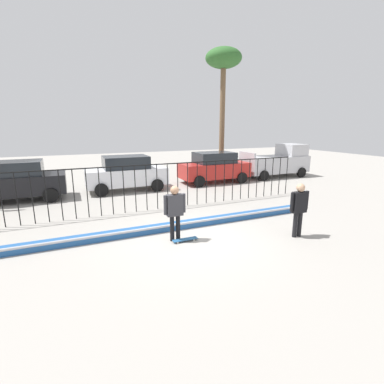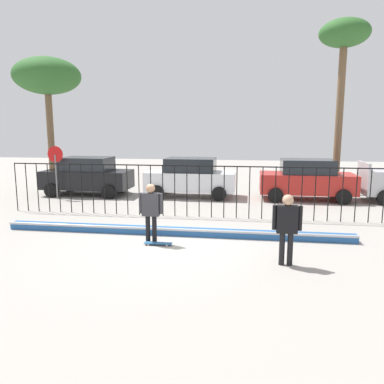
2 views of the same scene
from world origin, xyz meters
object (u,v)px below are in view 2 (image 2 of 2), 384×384
Objects in this scene: parked_car_white at (191,177)px; stop_sign at (56,165)px; parked_car_black at (87,176)px; parked_car_red at (307,179)px; skateboard at (158,243)px; skateboarder at (151,208)px; palm_tree_short at (47,78)px; palm_tree_tall at (344,43)px; camera_operator at (287,223)px.

stop_sign is (-6.21, -1.47, 0.64)m from parked_car_white.
parked_car_black and parked_car_red have the same top height.
skateboarder is at bearing 155.61° from skateboard.
stop_sign reaches higher than parked_car_red.
stop_sign is 0.35× the size of palm_tree_short.
parked_car_white is 9.65m from palm_tree_short.
palm_tree_short is (-8.07, 1.62, 5.04)m from parked_car_white.
skateboarder is at bearing -86.77° from parked_car_white.
skateboarder is at bearing -125.97° from palm_tree_tall.
skateboard is at bearing -124.48° from palm_tree_tall.
stop_sign is (-0.99, -1.26, 0.64)m from parked_car_black.
skateboard is 9.53m from parked_car_red.
skateboard is at bearing -84.94° from parked_car_white.
skateboarder is 0.25× the size of palm_tree_short.
stop_sign is at bearing -164.46° from palm_tree_tall.
camera_operator is at bearing -3.39° from skateboard.
parked_car_white is (-0.02, 7.69, -0.08)m from skateboarder.
palm_tree_tall is (12.46, 2.48, 6.48)m from parked_car_black.
skateboard is 13.98m from palm_tree_short.
parked_car_black is 0.50× the size of palm_tree_tall.
parked_car_red is (1.74, 9.01, -0.08)m from camera_operator.
skateboard is at bearing -123.87° from parked_car_red.
parked_car_black reaches higher than camera_operator.
parked_car_black is at bearing -168.72° from palm_tree_tall.
palm_tree_tall reaches higher than stop_sign.
camera_operator is 0.20× the size of palm_tree_tall.
camera_operator is 0.41× the size of parked_car_white.
skateboarder is 8.82m from stop_sign.
palm_tree_tall is (7.25, 2.27, 6.48)m from parked_car_white.
stop_sign is (-6.48, 6.42, 1.56)m from skateboard.
stop_sign is (-9.94, 7.51, 0.56)m from camera_operator.
camera_operator is (3.47, -1.09, 0.99)m from skateboard.
stop_sign is at bearing -173.21° from parked_car_red.
skateboarder is 0.99× the size of camera_operator.
parked_car_red is 0.50× the size of palm_tree_tall.
parked_car_white is at bearing 103.35° from skateboarder.
palm_tree_short reaches higher than skateboard.
parked_car_red reaches higher than camera_operator.
palm_tree_short is at bearing 145.24° from skateboard.
stop_sign reaches higher than parked_car_white.
parked_car_red is (5.46, 7.72, -0.08)m from skateboarder.
parked_car_black is (-5.23, 7.48, -0.08)m from skateboarder.
palm_tree_short is (-1.86, 3.09, 4.40)m from stop_sign.
parked_car_white is 0.50× the size of palm_tree_tall.
skateboarder is 13.29m from palm_tree_short.
stop_sign is (-6.22, 6.22, 0.57)m from skateboarder.
palm_tree_tall is at bearing 20.53° from parked_car_white.
skateboard is 9.25m from stop_sign.
skateboarder is at bearing 43.65° from camera_operator.
skateboard is at bearing 45.33° from camera_operator.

